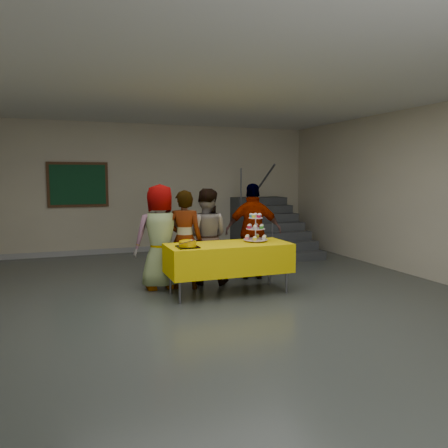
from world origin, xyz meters
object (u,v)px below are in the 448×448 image
object	(u,v)px
schoolchild_c	(206,236)
cupcake_stand	(256,230)
schoolchild_d	(253,231)
bake_table	(229,258)
schoolchild_b	(184,240)
schoolchild_a	(160,237)
staircase	(268,230)
bear_cake	(188,243)
noticeboard	(78,185)

from	to	relation	value
schoolchild_c	cupcake_stand	bearing A→B (deg)	157.81
schoolchild_d	bake_table	bearing A→B (deg)	64.91
cupcake_stand	schoolchild_b	xyz separation A→B (m)	(-1.03, 0.45, -0.17)
bake_table	schoolchild_a	world-z (taller)	schoolchild_a
schoolchild_b	schoolchild_d	size ratio (longest dim) A/B	0.95
schoolchild_d	staircase	bearing A→B (deg)	-101.85
cupcake_stand	schoolchild_c	world-z (taller)	schoolchild_c
bear_cake	staircase	size ratio (longest dim) A/B	0.15
bake_table	noticeboard	world-z (taller)	noticeboard
bake_table	staircase	distance (m)	4.02
bake_table	schoolchild_b	world-z (taller)	schoolchild_b
bake_table	schoolchild_c	bearing A→B (deg)	100.19
noticeboard	cupcake_stand	bearing A→B (deg)	-58.55
schoolchild_b	noticeboard	world-z (taller)	noticeboard
schoolchild_a	schoolchild_d	size ratio (longest dim) A/B	1.00
schoolchild_b	cupcake_stand	bearing A→B (deg)	176.05
schoolchild_b	schoolchild_d	distance (m)	1.34
bake_table	bear_cake	bearing A→B (deg)	-169.44
schoolchild_a	schoolchild_b	distance (m)	0.38
schoolchild_d	staircase	distance (m)	2.97
bear_cake	schoolchild_b	xyz separation A→B (m)	(0.12, 0.65, -0.04)
schoolchild_b	schoolchild_c	xyz separation A→B (m)	(0.42, 0.20, 0.01)
cupcake_stand	schoolchild_a	xyz separation A→B (m)	(-1.39, 0.58, -0.12)
schoolchild_a	schoolchild_c	bearing A→B (deg)	-176.39
schoolchild_d	noticeboard	world-z (taller)	noticeboard
cupcake_stand	bear_cake	size ratio (longest dim) A/B	1.24
schoolchild_d	noticeboard	xyz separation A→B (m)	(-2.78, 3.37, 0.77)
cupcake_stand	schoolchild_d	bearing A→B (deg)	68.39
cupcake_stand	bear_cake	distance (m)	1.18
schoolchild_a	noticeboard	world-z (taller)	noticeboard
schoolchild_c	schoolchild_a	bearing A→B (deg)	30.34
schoolchild_c	staircase	xyz separation A→B (m)	(2.40, 2.59, -0.31)
noticeboard	staircase	bearing A→B (deg)	-11.03
schoolchild_d	staircase	xyz separation A→B (m)	(1.51, 2.53, -0.34)
schoolchild_b	schoolchild_c	bearing A→B (deg)	-134.54
schoolchild_a	staircase	bearing A→B (deg)	-142.00
schoolchild_c	noticeboard	distance (m)	3.99
noticeboard	schoolchild_b	bearing A→B (deg)	-67.99
cupcake_stand	schoolchild_b	bearing A→B (deg)	156.21
bake_table	noticeboard	bearing A→B (deg)	115.89
bake_table	schoolchild_c	size ratio (longest dim) A/B	1.18
schoolchild_c	schoolchild_d	size ratio (longest dim) A/B	0.95
cupcake_stand	schoolchild_a	bearing A→B (deg)	157.34
cupcake_stand	schoolchild_c	size ratio (longest dim) A/B	0.28
cupcake_stand	schoolchild_d	xyz separation A→B (m)	(0.28, 0.71, -0.12)
cupcake_stand	schoolchild_c	distance (m)	0.91
schoolchild_b	staircase	size ratio (longest dim) A/B	0.66
bake_table	schoolchild_a	bearing A→B (deg)	144.33
schoolchild_a	schoolchild_d	world-z (taller)	schoolchild_a
cupcake_stand	staircase	bearing A→B (deg)	61.04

